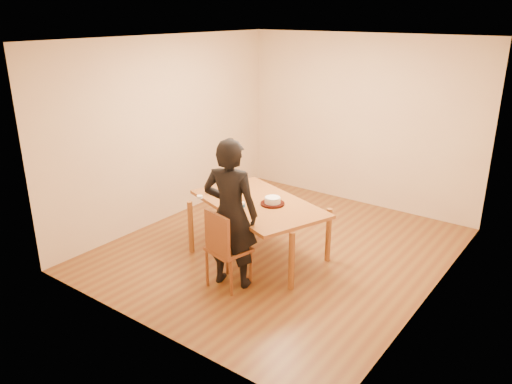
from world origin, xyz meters
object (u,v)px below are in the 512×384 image
Objects in this scene: cake at (273,200)px; person at (231,214)px; cake_plate at (273,204)px; dining_chair at (229,249)px; dining_table at (258,204)px.

cake is 0.11× the size of person.
person is at bearing -93.05° from cake.
cake reaches higher than cake_plate.
dining_chair is 0.43m from person.
person is at bearing 103.20° from dining_chair.
dining_chair is at bearing -92.88° from cake_plate.
cake_plate is (0.19, 0.04, 0.03)m from dining_table.
dining_table is 0.84m from dining_chair.
cake is at bearing 100.32° from dining_chair.
dining_table is 0.21m from cake.
dining_chair is 1.40× the size of cake_plate.
cake_plate is at bearing 30.41° from dining_table.
dining_chair is 0.24× the size of person.
cake is (0.04, 0.81, 0.36)m from dining_chair.
dining_table is at bearing -95.66° from person.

